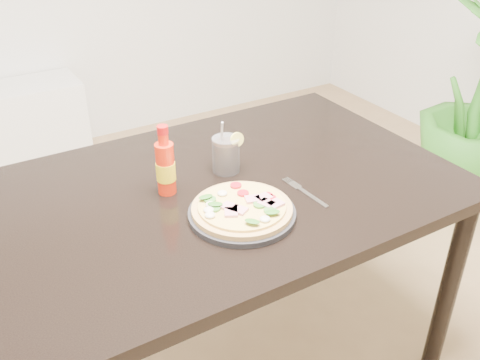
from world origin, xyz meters
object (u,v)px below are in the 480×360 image
plate (242,214)px  pizza (242,208)px  dining_table (220,209)px  cola_cup (226,155)px  hot_sauce_bottle (166,167)px  fork (304,191)px

plate → pizza: size_ratio=1.07×
dining_table → cola_cup: size_ratio=8.08×
pizza → cola_cup: 0.26m
dining_table → cola_cup: cola_cup is taller
dining_table → pizza: bearing=-98.1°
plate → pizza: 0.02m
hot_sauce_bottle → cola_cup: size_ratio=1.20×
pizza → hot_sauce_bottle: size_ratio=1.29×
dining_table → cola_cup: (0.06, 0.07, 0.14)m
plate → fork: (0.21, 0.01, -0.01)m
dining_table → cola_cup: 0.16m
dining_table → plate: plate is taller
plate → cola_cup: bearing=70.0°
plate → fork: size_ratio=1.53×
hot_sauce_bottle → fork: 0.40m
cola_cup → fork: size_ratio=0.92×
dining_table → hot_sauce_bottle: size_ratio=6.74×
cola_cup → hot_sauce_bottle: bearing=-173.6°
dining_table → fork: 0.26m
dining_table → hot_sauce_bottle: hot_sauce_bottle is taller
pizza → cola_cup: bearing=69.9°
hot_sauce_bottle → fork: hot_sauce_bottle is taller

